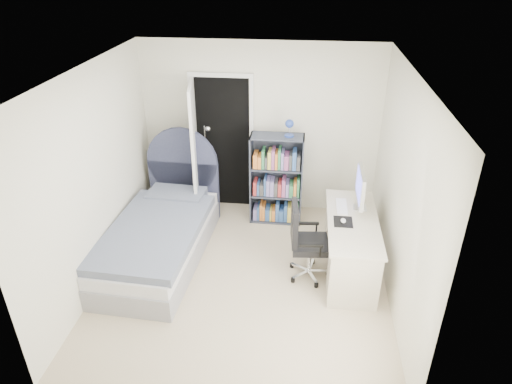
# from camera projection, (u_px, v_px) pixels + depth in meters

# --- Properties ---
(room_shell) EXTENTS (3.50, 3.70, 2.60)m
(room_shell) POSITION_uv_depth(u_px,v_px,m) (243.00, 187.00, 5.00)
(room_shell) COLOR tan
(room_shell) RESTS_ON ground
(door) EXTENTS (0.92, 0.82, 2.06)m
(door) POSITION_uv_depth(u_px,v_px,m) (205.00, 148.00, 6.51)
(door) COLOR black
(door) RESTS_ON ground
(bed) EXTENTS (1.17, 2.30, 1.39)m
(bed) POSITION_uv_depth(u_px,v_px,m) (161.00, 234.00, 5.88)
(bed) COLOR gray
(bed) RESTS_ON ground
(nightstand) EXTENTS (0.36, 0.36, 0.54)m
(nightstand) POSITION_uv_depth(u_px,v_px,m) (169.00, 188.00, 6.90)
(nightstand) COLOR tan
(nightstand) RESTS_ON ground
(floor_lamp) EXTENTS (0.20, 0.20, 1.38)m
(floor_lamp) POSITION_uv_depth(u_px,v_px,m) (208.00, 177.00, 6.75)
(floor_lamp) COLOR silver
(floor_lamp) RESTS_ON ground
(bookcase) EXTENTS (0.74, 0.32, 1.57)m
(bookcase) POSITION_uv_depth(u_px,v_px,m) (277.00, 183.00, 6.50)
(bookcase) COLOR #363B49
(bookcase) RESTS_ON ground
(desk) EXTENTS (0.60, 1.50, 1.23)m
(desk) POSITION_uv_depth(u_px,v_px,m) (351.00, 243.00, 5.54)
(desk) COLOR beige
(desk) RESTS_ON ground
(office_chair) EXTENTS (0.52, 0.53, 0.99)m
(office_chair) POSITION_uv_depth(u_px,v_px,m) (304.00, 238.00, 5.38)
(office_chair) COLOR silver
(office_chair) RESTS_ON ground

